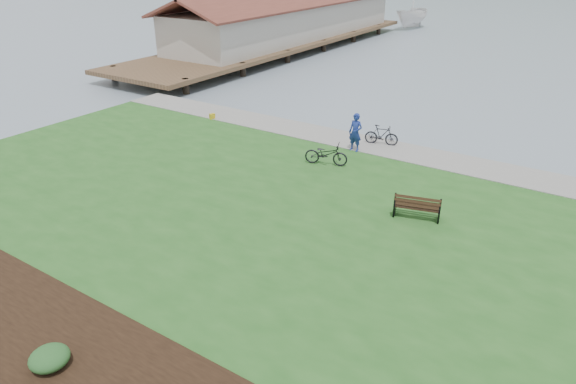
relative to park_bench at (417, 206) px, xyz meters
name	(u,v)px	position (x,y,z in m)	size (l,w,h in m)	color
ground	(335,225)	(-2.38, -1.24, -0.87)	(600.00, 600.00, 0.00)	slate
lawn	(305,245)	(-2.38, -3.24, -0.67)	(34.00, 20.00, 0.40)	#22551E
shoreline_path	(410,153)	(-2.38, 5.66, -0.45)	(34.00, 2.20, 0.03)	gray
pier_pavilion	(289,19)	(-22.38, 26.28, 1.78)	(8.00, 36.00, 5.40)	#4C3826
park_bench	(417,206)	(0.00, 0.00, 0.00)	(1.62, 0.98, 0.94)	black
person	(356,129)	(-4.62, 4.61, 0.54)	(0.73, 0.50, 2.01)	navy
bicycle_a	(326,154)	(-4.89, 2.47, 0.01)	(1.82, 0.63, 0.95)	black
bicycle_b	(381,135)	(-3.95, 5.96, 0.00)	(1.54, 0.45, 0.93)	black
sailboat	(411,29)	(-17.46, 44.73, -0.87)	(10.24, 10.42, 26.98)	silver
pannier	(212,116)	(-13.05, 4.65, -0.32)	(0.18, 0.27, 0.29)	gold
shrub_0	(49,358)	(-4.20, -10.87, -0.21)	(0.86, 0.86, 0.43)	#1E4C21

